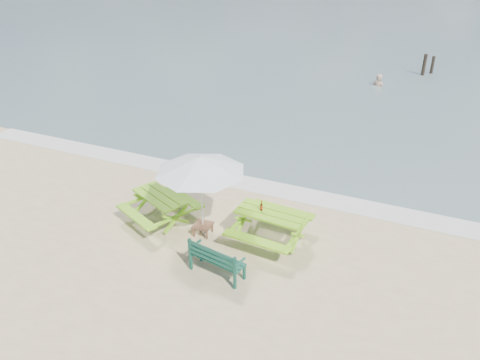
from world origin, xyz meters
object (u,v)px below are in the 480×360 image
at_px(picnic_table_left, 161,209).
at_px(picnic_table_right, 270,227).
at_px(side_table, 203,229).
at_px(swimmer, 378,91).
at_px(beer_bottle, 261,207).
at_px(patio_umbrella, 200,164).
at_px(park_bench, 217,265).

xyz_separation_m(picnic_table_left, picnic_table_right, (3.01, 0.32, 0.02)).
xyz_separation_m(picnic_table_right, side_table, (-1.67, -0.44, -0.24)).
height_order(side_table, swimmer, swimmer).
bearing_deg(picnic_table_left, beer_bottle, 6.74).
bearing_deg(beer_bottle, picnic_table_left, -173.26).
relative_size(picnic_table_right, side_table, 4.27).
bearing_deg(beer_bottle, picnic_table_right, -2.03).
relative_size(patio_umbrella, swimmer, 1.32).
relative_size(beer_bottle, swimmer, 0.15).
bearing_deg(beer_bottle, side_table, -162.47).
xyz_separation_m(side_table, patio_umbrella, (0.00, -0.00, 1.86)).
distance_m(picnic_table_left, picnic_table_right, 3.03).
distance_m(picnic_table_right, park_bench, 1.85).
relative_size(picnic_table_left, swimmer, 1.28).
bearing_deg(picnic_table_right, picnic_table_left, -174.00).
xyz_separation_m(park_bench, beer_bottle, (0.37, 1.74, 0.66)).
distance_m(picnic_table_left, park_bench, 2.77).
bearing_deg(swimmer, side_table, -97.46).
xyz_separation_m(picnic_table_left, side_table, (1.33, -0.12, -0.22)).
height_order(patio_umbrella, swimmer, patio_umbrella).
bearing_deg(park_bench, beer_bottle, 77.92).
height_order(picnic_table_left, swimmer, picnic_table_left).
bearing_deg(side_table, swimmer, 82.54).
relative_size(park_bench, swimmer, 0.76).
xyz_separation_m(picnic_table_left, beer_bottle, (2.75, 0.33, 0.54)).
height_order(park_bench, patio_umbrella, patio_umbrella).
distance_m(park_bench, swimmer, 16.65).
height_order(side_table, beer_bottle, beer_bottle).
height_order(picnic_table_right, side_table, picnic_table_right).
bearing_deg(park_bench, picnic_table_left, 149.28).
bearing_deg(swimmer, beer_bottle, -92.26).
bearing_deg(picnic_table_right, side_table, -165.30).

